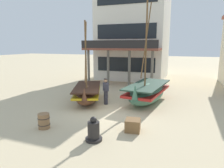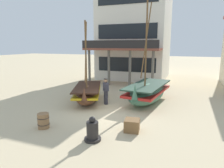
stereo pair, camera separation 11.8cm
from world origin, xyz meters
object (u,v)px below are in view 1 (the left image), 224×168
Objects in this scene: capstan_winch at (94,131)px; cargo_crate at (133,125)px; harbor_building_main at (134,33)px; fishing_boat_near_left at (147,92)px; fishing_boat_centre_large at (87,93)px; wooden_barrel at (44,121)px; fisherman_by_hull at (106,92)px.

cargo_crate is (1.24, 1.43, -0.12)m from capstan_winch.
harbor_building_main is at bearing 104.62° from cargo_crate.
capstan_winch is 17.12m from harbor_building_main.
fishing_boat_near_left is 0.64× the size of harbor_building_main.
harbor_building_main is at bearing 88.85° from fishing_boat_centre_large.
fishing_boat_centre_large reaches higher than cargo_crate.
harbor_building_main reaches higher than wooden_barrel.
fishing_boat_centre_large is at bearing -161.73° from fishing_boat_near_left.
cargo_crate is at bearing 16.52° from wooden_barrel.
fishing_boat_near_left is 6.96m from wooden_barrel.
wooden_barrel is (-2.66, 0.28, -0.05)m from capstan_winch.
capstan_winch is 2.68m from wooden_barrel.
capstan_winch reaches higher than wooden_barrel.
capstan_winch is (1.46, -4.82, -0.44)m from fisherman_by_hull.
fishing_boat_centre_large is at bearing 119.97° from capstan_winch.
cargo_crate is 0.06× the size of harbor_building_main.
capstan_winch is (2.86, -4.96, -0.20)m from fishing_boat_centre_large.
fishing_boat_centre_large is at bearing -91.15° from harbor_building_main.
fisherman_by_hull reaches higher than wooden_barrel.
fishing_boat_near_left reaches higher than fishing_boat_centre_large.
wooden_barrel is (-1.20, -4.55, -0.48)m from fisherman_by_hull.
fishing_boat_near_left is at bearing 18.27° from fishing_boat_centre_large.
capstan_winch is (-0.95, -6.21, -0.30)m from fishing_boat_near_left.
fishing_boat_centre_large is at bearing 92.38° from wooden_barrel.
harbor_building_main is at bearing 89.89° from wooden_barrel.
fisherman_by_hull reaches higher than capstan_winch.
cargo_crate is at bearing -51.51° from fisherman_by_hull.
fisherman_by_hull is (1.40, -0.13, 0.24)m from fishing_boat_centre_large.
wooden_barrel is at bearing -87.62° from fishing_boat_centre_large.
cargo_crate is at bearing -40.72° from fishing_boat_centre_large.
fisherman_by_hull is 12.25m from harbor_building_main.
fishing_boat_centre_large reaches higher than wooden_barrel.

